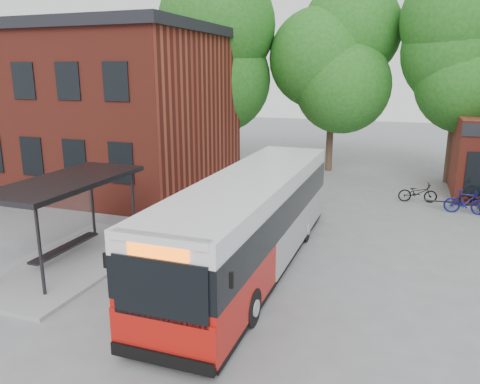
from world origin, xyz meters
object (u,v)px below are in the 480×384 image
(bicycle_0, at_px, (418,193))
(city_bus, at_px, (252,222))
(bus_shelter, at_px, (70,221))
(bicycle_2, at_px, (479,198))
(bicycle_1, at_px, (466,202))

(bicycle_0, bearing_deg, city_bus, 144.07)
(bus_shelter, distance_m, bicycle_2, 18.09)
(bicycle_1, height_order, bicycle_2, bicycle_1)
(bicycle_0, distance_m, bicycle_1, 2.41)
(bus_shelter, bearing_deg, bicycle_2, 41.39)
(bicycle_1, xyz_separation_m, bicycle_2, (0.70, 1.43, -0.11))
(bicycle_0, xyz_separation_m, bicycle_1, (2.00, -1.33, 0.07))
(city_bus, relative_size, bicycle_1, 6.59)
(bicycle_0, bearing_deg, bus_shelter, 128.42)
(bus_shelter, xyz_separation_m, bicycle_2, (13.55, 11.94, -1.01))
(city_bus, bearing_deg, bicycle_2, 52.57)
(bicycle_1, distance_m, bicycle_2, 1.59)
(bus_shelter, relative_size, bicycle_1, 3.83)
(bicycle_0, distance_m, bicycle_2, 2.70)
(bicycle_0, height_order, bicycle_1, bicycle_1)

